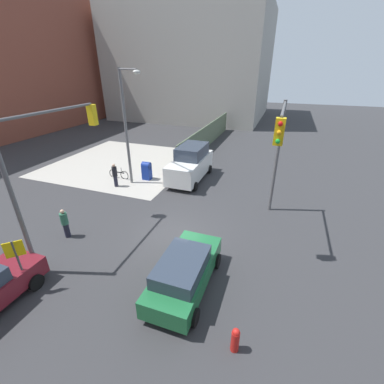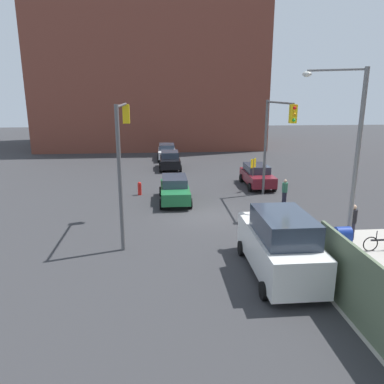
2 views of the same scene
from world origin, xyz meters
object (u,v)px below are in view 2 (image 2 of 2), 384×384
(sedan_maroon, at_px, (257,175))
(hatchback_green, at_px, (175,189))
(sedan_black, at_px, (170,160))
(van_white_delivery, at_px, (279,244))
(pedestrian_crossing, at_px, (353,221))
(traffic_signal_se_corner, at_px, (122,144))
(fire_hydrant, at_px, (140,188))
(coupe_white, at_px, (167,152))
(bicycle_leaning_on_fence, at_px, (381,243))
(traffic_signal_nw_corner, at_px, (275,131))
(street_lamp_corner, at_px, (349,146))
(mailbox_blue, at_px, (342,241))
(pedestrian_waiting, at_px, (285,191))

(sedan_maroon, relative_size, hatchback_green, 1.00)
(sedan_black, xyz_separation_m, van_white_delivery, (21.56, 3.60, 0.44))
(hatchback_green, bearing_deg, sedan_black, 179.90)
(sedan_black, height_order, pedestrian_crossing, pedestrian_crossing)
(sedan_maroon, xyz_separation_m, hatchback_green, (3.65, -6.46, -0.00))
(traffic_signal_se_corner, bearing_deg, fire_hydrant, 177.74)
(sedan_maroon, bearing_deg, coupe_white, -152.06)
(hatchback_green, bearing_deg, sedan_maroon, 119.47)
(coupe_white, xyz_separation_m, pedestrian_crossing, (23.47, 8.47, 0.08))
(sedan_maroon, height_order, bicycle_leaning_on_fence, sedan_maroon)
(coupe_white, distance_m, pedestrian_crossing, 24.96)
(traffic_signal_nw_corner, relative_size, street_lamp_corner, 0.81)
(van_white_delivery, bearing_deg, sedan_maroon, 168.75)
(bicycle_leaning_on_fence, bearing_deg, fire_hydrant, -132.93)
(hatchback_green, relative_size, pedestrian_crossing, 2.51)
(bicycle_leaning_on_fence, bearing_deg, pedestrian_crossing, -153.54)
(traffic_signal_nw_corner, distance_m, bicycle_leaning_on_fence, 9.51)
(sedan_maroon, distance_m, sedan_black, 9.72)
(street_lamp_corner, distance_m, sedan_black, 20.79)
(coupe_white, distance_m, sedan_maroon, 14.11)
(sedan_black, relative_size, pedestrian_crossing, 2.31)
(pedestrian_crossing, bearing_deg, mailbox_blue, -12.95)
(traffic_signal_se_corner, relative_size, fire_hydrant, 6.91)
(coupe_white, height_order, van_white_delivery, van_white_delivery)
(fire_hydrant, relative_size, pedestrian_crossing, 0.53)
(mailbox_blue, bearing_deg, coupe_white, -164.70)
(street_lamp_corner, height_order, mailbox_blue, street_lamp_corner)
(mailbox_blue, relative_size, sedan_maroon, 0.32)
(street_lamp_corner, distance_m, hatchback_green, 11.61)
(hatchback_green, distance_m, sedan_black, 10.93)
(mailbox_blue, distance_m, sedan_black, 21.40)
(traffic_signal_nw_corner, xyz_separation_m, coupe_white, (-16.82, -6.47, -3.78))
(sedan_maroon, bearing_deg, traffic_signal_nw_corner, -1.85)
(sedan_black, bearing_deg, hatchback_green, -0.10)
(mailbox_blue, bearing_deg, pedestrian_waiting, 178.60)
(mailbox_blue, height_order, coupe_white, coupe_white)
(traffic_signal_se_corner, height_order, pedestrian_waiting, traffic_signal_se_corner)
(traffic_signal_nw_corner, distance_m, coupe_white, 18.41)
(coupe_white, distance_m, van_white_delivery, 27.01)
(hatchback_green, bearing_deg, traffic_signal_se_corner, -24.94)
(traffic_signal_se_corner, distance_m, street_lamp_corner, 10.27)
(traffic_signal_se_corner, height_order, pedestrian_crossing, traffic_signal_se_corner)
(pedestrian_crossing, bearing_deg, van_white_delivery, -31.27)
(coupe_white, xyz_separation_m, van_white_delivery, (26.74, 3.77, 0.44))
(traffic_signal_nw_corner, relative_size, bicycle_leaning_on_fence, 3.71)
(bicycle_leaning_on_fence, bearing_deg, traffic_signal_nw_corner, -161.49)
(traffic_signal_se_corner, xyz_separation_m, mailbox_blue, (3.60, 9.50, -3.84))
(hatchback_green, height_order, van_white_delivery, van_white_delivery)
(mailbox_blue, bearing_deg, pedestrian_crossing, 143.13)
(sedan_maroon, distance_m, van_white_delivery, 14.56)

